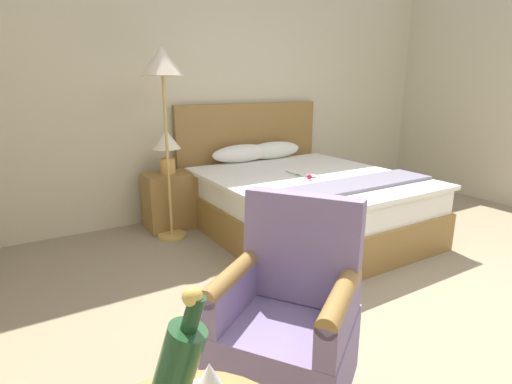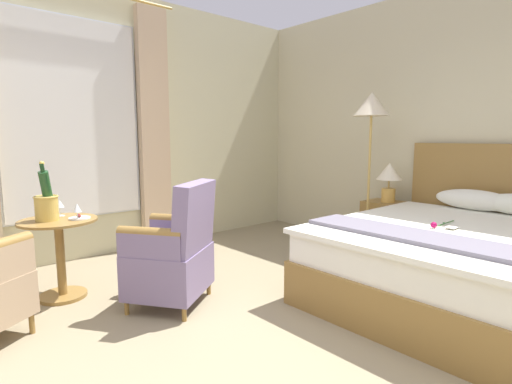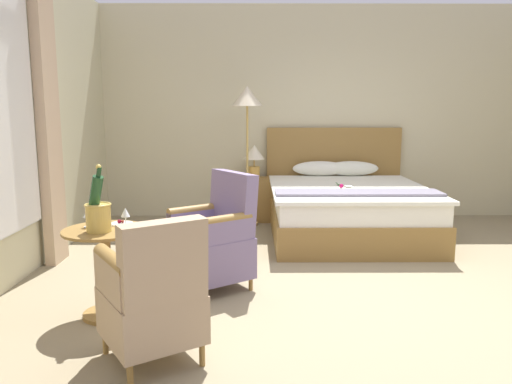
% 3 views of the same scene
% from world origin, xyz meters
% --- Properties ---
extents(ground_plane, '(7.65, 7.65, 0.00)m').
position_xyz_m(ground_plane, '(0.00, 0.00, 0.00)').
color(ground_plane, gray).
extents(wall_headboard_side, '(6.15, 0.12, 2.94)m').
position_xyz_m(wall_headboard_side, '(0.00, 3.14, 1.47)').
color(wall_headboard_side, beige).
rests_on(wall_headboard_side, ground).
extents(wall_window_side, '(0.27, 6.27, 2.94)m').
position_xyz_m(wall_window_side, '(-3.06, 0.00, 1.47)').
color(wall_window_side, beige).
rests_on(wall_window_side, ground).
extents(bed, '(1.88, 2.23, 1.27)m').
position_xyz_m(bed, '(0.21, 1.98, 0.34)').
color(bed, olive).
rests_on(bed, ground).
extents(nightstand, '(0.53, 0.37, 0.59)m').
position_xyz_m(nightstand, '(-0.91, 2.77, 0.30)').
color(nightstand, olive).
rests_on(nightstand, ground).
extents(bedside_lamp, '(0.29, 0.29, 0.45)m').
position_xyz_m(bedside_lamp, '(-0.91, 2.77, 0.89)').
color(bedside_lamp, gold).
rests_on(bedside_lamp, nightstand).
extents(floor_lamp_brass, '(0.39, 0.39, 1.82)m').
position_xyz_m(floor_lamp_brass, '(-1.00, 2.50, 1.57)').
color(floor_lamp_brass, tan).
rests_on(floor_lamp_brass, ground).
extents(side_table_round, '(0.61, 0.61, 0.66)m').
position_xyz_m(side_table_round, '(-2.01, -0.46, 0.40)').
color(side_table_round, olive).
rests_on(side_table_round, ground).
extents(champagne_bucket, '(0.19, 0.19, 0.48)m').
position_xyz_m(champagne_bucket, '(-2.03, -0.54, 0.81)').
color(champagne_bucket, gold).
rests_on(champagne_bucket, side_table_round).
extents(wine_glass_near_bucket, '(0.07, 0.07, 0.13)m').
position_xyz_m(wine_glass_near_bucket, '(-1.88, -0.35, 0.76)').
color(wine_glass_near_bucket, white).
rests_on(wine_glass_near_bucket, side_table_round).
extents(wine_glass_near_edge, '(0.07, 0.07, 0.14)m').
position_xyz_m(wine_glass_near_edge, '(-2.14, -0.41, 0.76)').
color(wine_glass_near_edge, white).
rests_on(wine_glass_near_edge, side_table_round).
extents(snack_plate, '(0.17, 0.17, 0.04)m').
position_xyz_m(snack_plate, '(-1.92, -0.32, 0.67)').
color(snack_plate, white).
rests_on(snack_plate, side_table_round).
extents(armchair_by_window, '(0.81, 0.81, 0.99)m').
position_xyz_m(armchair_by_window, '(-1.25, 0.16, 0.41)').
color(armchair_by_window, olive).
rests_on(armchair_by_window, ground).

